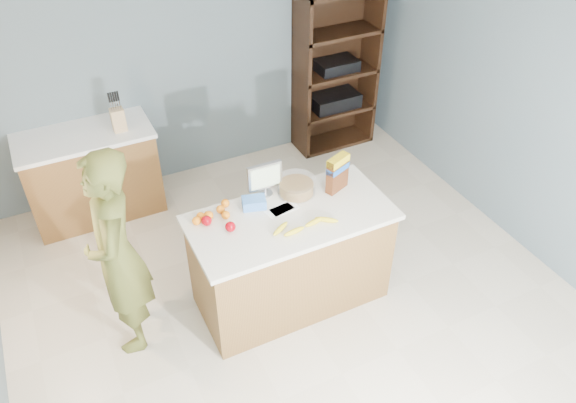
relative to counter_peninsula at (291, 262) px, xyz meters
name	(u,v)px	position (x,y,z in m)	size (l,w,h in m)	color
floor	(307,321)	(0.00, -0.30, -0.42)	(4.50, 5.00, 0.02)	beige
walls	(312,151)	(0.00, -0.30, 1.24)	(4.52, 5.02, 2.51)	slate
counter_peninsula	(291,262)	(0.00, 0.00, 0.00)	(1.56, 0.76, 0.90)	brown
back_cabinet	(93,174)	(-1.20, 1.90, 0.04)	(1.24, 0.62, 0.90)	brown
shelving_unit	(333,73)	(1.55, 2.05, 0.45)	(0.90, 0.40, 1.80)	black
person	(117,256)	(-1.27, 0.20, 0.44)	(0.62, 0.41, 1.70)	#4F5220
knife_block	(118,119)	(-0.87, 1.81, 0.60)	(0.12, 0.10, 0.31)	tan
envelopes	(282,209)	(-0.03, 0.10, 0.49)	(0.28, 0.15, 0.00)	white
bananas	(304,225)	(0.03, -0.16, 0.50)	(0.52, 0.19, 0.04)	yellow
apples	(218,224)	(-0.54, 0.11, 0.52)	(0.21, 0.22, 0.08)	#96020C
oranges	(212,214)	(-0.54, 0.25, 0.52)	(0.33, 0.20, 0.06)	orange
blue_carton	(254,203)	(-0.21, 0.22, 0.52)	(0.18, 0.12, 0.08)	blue
salad_bowl	(296,187)	(0.17, 0.24, 0.54)	(0.30, 0.30, 0.13)	#267219
tv	(265,177)	(-0.06, 0.33, 0.64)	(0.28, 0.12, 0.28)	silver
cereal_box	(338,171)	(0.48, 0.14, 0.66)	(0.22, 0.14, 0.30)	#592B14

